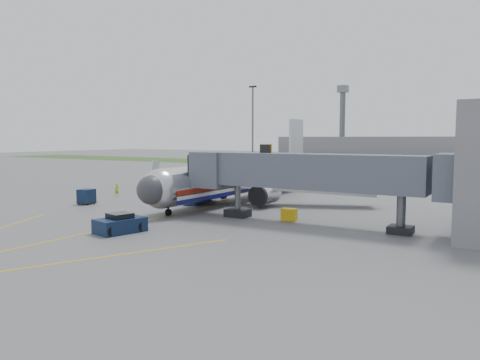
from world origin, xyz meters
The scene contains 16 objects.
ground centered at (0.00, 0.00, 0.00)m, with size 400.00×400.00×0.00m, color #565659.
grass_strip centered at (0.00, 90.00, 0.01)m, with size 300.00×25.00×0.01m, color #2D4C1E.
apron_markings centered at (0.00, -7.40, 0.00)m, with size 21.52×50.00×0.01m.
airliner centered at (0.00, 15.25, 2.65)m, with size 32.10×35.67×10.25m.
jet_bridge centered at (12.86, 5.00, 4.47)m, with size 25.30×4.00×6.90m.
light_mast_left centered at (-30.00, 70.00, 10.78)m, with size 2.00×0.44×20.40m.
distant_terminal centered at (-10.00, 170.00, 4.00)m, with size 120.00×14.00×8.00m, color slate.
control_tower centered at (-40.00, 165.00, 17.33)m, with size 4.00×4.00×30.00m.
pushback_tug centered at (2.01, -6.19, 0.65)m, with size 3.04×4.13×1.55m.
baggage_tug centered at (-9.63, 15.03, 0.80)m, with size 1.51×2.67×1.81m.
baggage_cart_a centered at (-12.95, 3.17, 0.87)m, with size 1.80×1.80×1.70m.
baggage_cart_b centered at (-9.14, 14.51, 0.75)m, with size 1.76×1.76×1.47m.
baggage_cart_c centered at (-4.04, 14.78, 0.77)m, with size 1.64×1.64×1.52m.
belt_loader centered at (-2.51, 10.12, 0.57)m, with size 2.10×4.80×2.28m.
ground_power_cart centered at (11.03, 5.74, 0.53)m, with size 1.48×1.11×1.08m.
ramp_worker centered at (-15.52, 10.20, 0.80)m, with size 0.59×0.39×1.61m, color #AECE18.
Camera 1 is at (29.17, -32.24, 7.45)m, focal length 35.00 mm.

